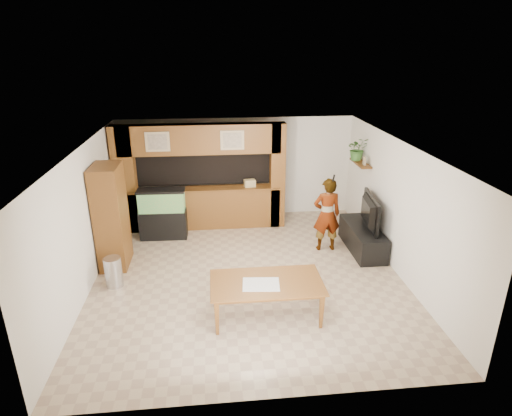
{
  "coord_description": "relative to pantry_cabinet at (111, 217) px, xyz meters",
  "views": [
    {
      "loc": [
        -0.61,
        -7.51,
        4.35
      ],
      "look_at": [
        0.23,
        0.6,
        1.19
      ],
      "focal_mm": 30.0,
      "sensor_mm": 36.0,
      "label": 1
    }
  ],
  "objects": [
    {
      "name": "potted_plant",
      "position": [
        5.52,
        1.43,
        0.93
      ],
      "size": [
        0.51,
        0.45,
        0.55
      ],
      "primitive_type": "imported",
      "rotation": [
        0.0,
        0.0,
        -0.03
      ],
      "color": "#376A2A",
      "rests_on": "wall_shelf"
    },
    {
      "name": "microphone",
      "position": [
        4.58,
        0.07,
        0.65
      ],
      "size": [
        0.04,
        0.11,
        0.17
      ],
      "primitive_type": "cylinder",
      "rotation": [
        0.44,
        0.0,
        0.0
      ],
      "color": "black",
      "rests_on": "person"
    },
    {
      "name": "wall_left",
      "position": [
        -0.3,
        -0.72,
        0.23
      ],
      "size": [
        0.0,
        6.5,
        6.5
      ],
      "primitive_type": "plane",
      "rotation": [
        1.57,
        0.0,
        1.57
      ],
      "color": "silver",
      "rests_on": "floor"
    },
    {
      "name": "partition",
      "position": [
        1.75,
        1.91,
        0.24
      ],
      "size": [
        4.2,
        0.99,
        2.6
      ],
      "color": "brown",
      "rests_on": "floor"
    },
    {
      "name": "dining_table",
      "position": [
        2.9,
        -2.18,
        -0.74
      ],
      "size": [
        1.87,
        1.04,
        0.66
      ],
      "primitive_type": "imported",
      "rotation": [
        0.0,
        0.0,
        -0.0
      ],
      "color": "brown",
      "rests_on": "floor"
    },
    {
      "name": "wall_back",
      "position": [
        2.7,
        2.53,
        0.23
      ],
      "size": [
        6.0,
        0.0,
        6.0
      ],
      "primitive_type": "plane",
      "rotation": [
        1.57,
        0.0,
        0.0
      ],
      "color": "silver",
      "rests_on": "floor"
    },
    {
      "name": "counter_box",
      "position": [
        2.97,
        1.73,
        0.06
      ],
      "size": [
        0.3,
        0.22,
        0.18
      ],
      "primitive_type": "cube",
      "rotation": [
        0.0,
        0.0,
        0.18
      ],
      "color": "tan",
      "rests_on": "partition"
    },
    {
      "name": "pantry_cabinet",
      "position": [
        0.0,
        0.0,
        0.0
      ],
      "size": [
        0.53,
        0.87,
        2.14
      ],
      "primitive_type": "cube",
      "color": "brown",
      "rests_on": "floor"
    },
    {
      "name": "wall_clock",
      "position": [
        -0.27,
        0.28,
        0.83
      ],
      "size": [
        0.05,
        0.25,
        0.25
      ],
      "color": "black",
      "rests_on": "wall_left"
    },
    {
      "name": "ceiling",
      "position": [
        2.7,
        -0.72,
        1.53
      ],
      "size": [
        6.5,
        6.5,
        0.0
      ],
      "primitive_type": "plane",
      "color": "white",
      "rests_on": "wall_back"
    },
    {
      "name": "floor",
      "position": [
        2.7,
        -0.72,
        -1.07
      ],
      "size": [
        6.5,
        6.5,
        0.0
      ],
      "primitive_type": "plane",
      "color": "tan",
      "rests_on": "ground"
    },
    {
      "name": "newspaper_a",
      "position": [
        2.8,
        -2.22,
        -0.41
      ],
      "size": [
        0.63,
        0.49,
        0.01
      ],
      "primitive_type": "cube",
      "rotation": [
        0.0,
        0.0,
        -0.09
      ],
      "color": "silver",
      "rests_on": "dining_table"
    },
    {
      "name": "photo_frame",
      "position": [
        5.55,
        0.99,
        0.75
      ],
      "size": [
        0.03,
        0.15,
        0.2
      ],
      "primitive_type": "cube",
      "rotation": [
        0.0,
        0.0,
        -0.03
      ],
      "color": "tan",
      "rests_on": "wall_shelf"
    },
    {
      "name": "trash_can",
      "position": [
        0.13,
        -0.89,
        -0.77
      ],
      "size": [
        0.32,
        0.32,
        0.59
      ],
      "primitive_type": "cylinder",
      "color": "#B2B2B7",
      "rests_on": "floor"
    },
    {
      "name": "television",
      "position": [
        5.35,
        0.12,
        -0.16
      ],
      "size": [
        0.31,
        1.26,
        0.72
      ],
      "primitive_type": "imported",
      "rotation": [
        0.0,
        0.0,
        1.45
      ],
      "color": "black",
      "rests_on": "tv_stand"
    },
    {
      "name": "wall_right",
      "position": [
        5.7,
        -0.72,
        0.23
      ],
      "size": [
        0.0,
        6.5,
        6.5
      ],
      "primitive_type": "plane",
      "rotation": [
        1.57,
        0.0,
        -1.57
      ],
      "color": "silver",
      "rests_on": "floor"
    },
    {
      "name": "aquarium",
      "position": [
        0.87,
        1.23,
        -0.48
      ],
      "size": [
        1.09,
        0.41,
        1.21
      ],
      "rotation": [
        0.0,
        0.0,
        -0.03
      ],
      "color": "black",
      "rests_on": "floor"
    },
    {
      "name": "tv_stand",
      "position": [
        5.35,
        0.12,
        -0.79
      ],
      "size": [
        0.6,
        1.65,
        0.55
      ],
      "primitive_type": "cube",
      "color": "black",
      "rests_on": "floor"
    },
    {
      "name": "person",
      "position": [
        4.53,
        0.23,
        -0.24
      ],
      "size": [
        0.61,
        0.4,
        1.66
      ],
      "primitive_type": "imported",
      "rotation": [
        0.0,
        0.0,
        3.15
      ],
      "color": "#9F8657",
      "rests_on": "floor"
    },
    {
      "name": "wall_shelf",
      "position": [
        5.55,
        1.23,
        0.63
      ],
      "size": [
        0.25,
        0.9,
        0.04
      ],
      "primitive_type": "cube",
      "color": "brown",
      "rests_on": "wall_right"
    }
  ]
}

